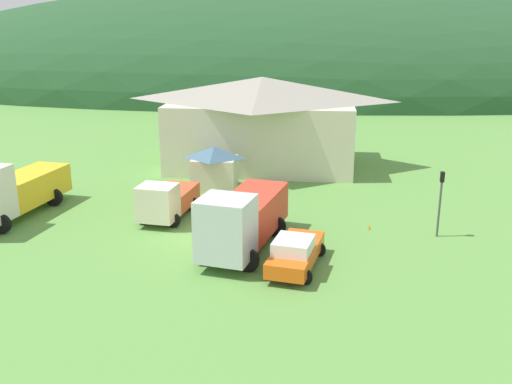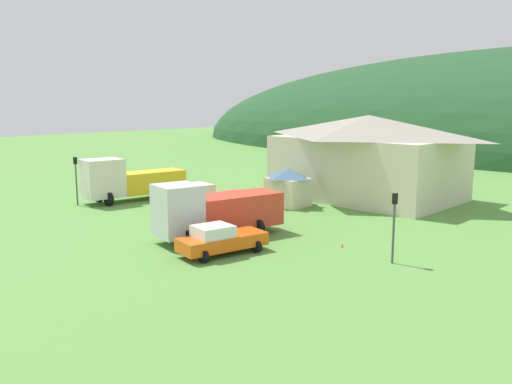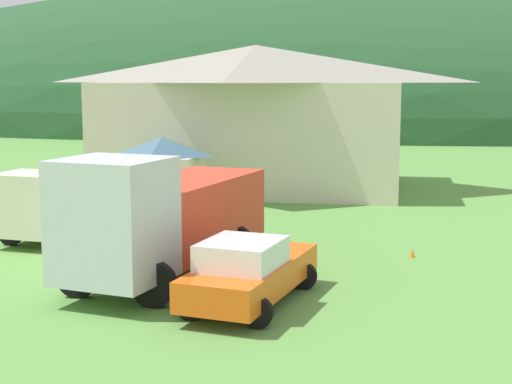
% 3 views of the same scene
% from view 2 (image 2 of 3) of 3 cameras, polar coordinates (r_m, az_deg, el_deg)
% --- Properties ---
extents(ground_plane, '(200.00, 200.00, 0.00)m').
position_cam_2_polar(ground_plane, '(34.89, -5.84, -3.84)').
color(ground_plane, '#5B9342').
extents(depot_building, '(15.24, 10.55, 7.01)m').
position_cam_2_polar(depot_building, '(45.74, 11.92, 3.84)').
color(depot_building, beige).
rests_on(depot_building, ground).
extents(play_shed_cream, '(3.17, 2.69, 2.99)m').
position_cam_2_polar(play_shed_cream, '(41.68, 3.46, 0.59)').
color(play_shed_cream, beige).
rests_on(play_shed_cream, ground).
extents(heavy_rig_striped, '(3.83, 8.74, 3.61)m').
position_cam_2_polar(heavy_rig_striped, '(44.87, -13.71, 1.29)').
color(heavy_rig_striped, silver).
rests_on(heavy_rig_striped, ground).
extents(light_truck_cream, '(2.95, 5.47, 2.40)m').
position_cam_2_polar(light_truck_cream, '(38.39, -4.83, -0.77)').
color(light_truck_cream, beige).
rests_on(light_truck_cream, ground).
extents(tow_truck_silver, '(4.15, 8.22, 3.49)m').
position_cam_2_polar(tow_truck_silver, '(31.74, -4.65, -1.97)').
color(tow_truck_silver, silver).
rests_on(tow_truck_silver, ground).
extents(service_pickup_orange, '(2.87, 5.13, 1.66)m').
position_cam_2_polar(service_pickup_orange, '(28.71, -3.85, -5.11)').
color(service_pickup_orange, '#EC5B14').
rests_on(service_pickup_orange, ground).
extents(traffic_light_west, '(0.20, 0.32, 3.84)m').
position_cam_2_polar(traffic_light_west, '(43.98, -18.77, 1.67)').
color(traffic_light_west, '#4C4C51').
rests_on(traffic_light_west, ground).
extents(traffic_light_east, '(0.20, 0.32, 3.63)m').
position_cam_2_polar(traffic_light_east, '(27.65, 14.62, -2.93)').
color(traffic_light_east, '#4C4C51').
rests_on(traffic_light_east, ground).
extents(traffic_cone_near_pickup, '(0.36, 0.36, 0.49)m').
position_cam_2_polar(traffic_cone_near_pickup, '(30.60, 9.23, -5.88)').
color(traffic_cone_near_pickup, orange).
rests_on(traffic_cone_near_pickup, ground).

